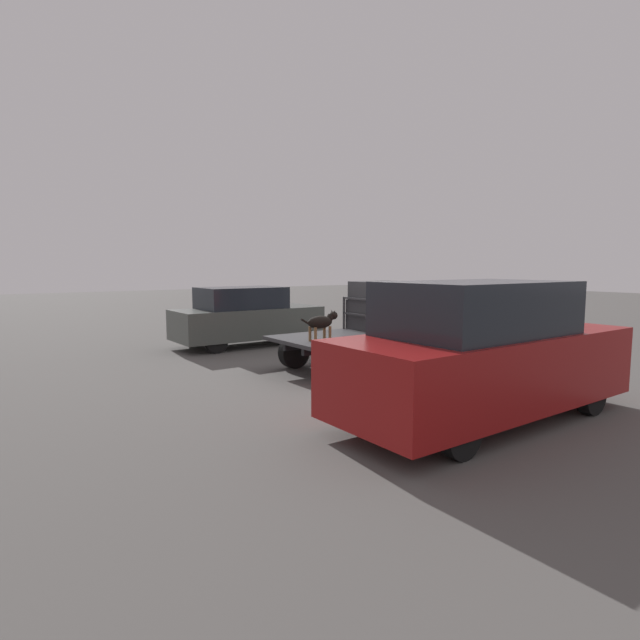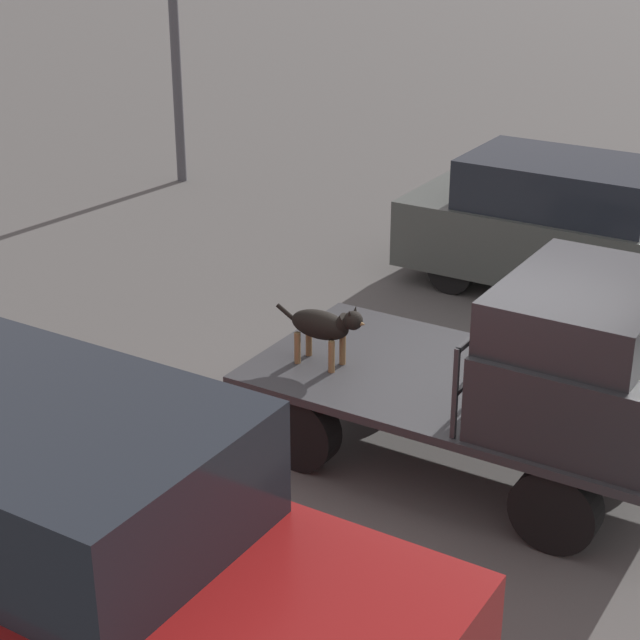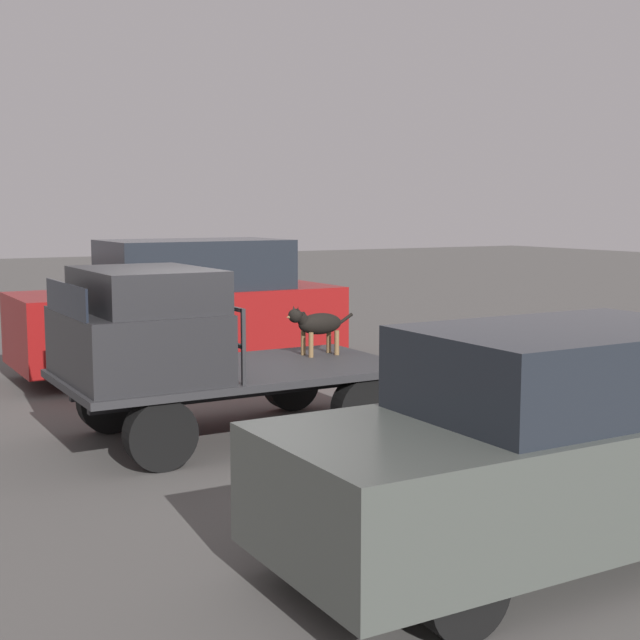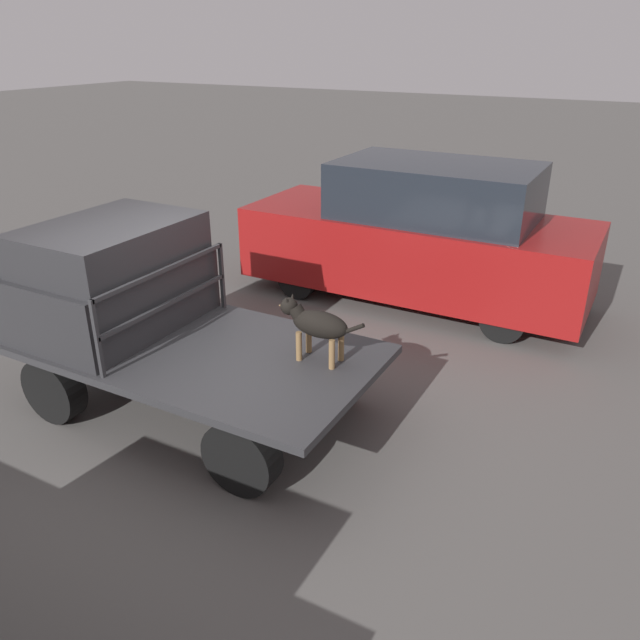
# 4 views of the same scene
# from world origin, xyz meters

# --- Properties ---
(ground_plane) EXTENTS (80.00, 80.00, 0.00)m
(ground_plane) POSITION_xyz_m (0.00, 0.00, 0.00)
(ground_plane) COLOR #514F4C
(flatbed_truck) EXTENTS (3.84, 2.05, 0.78)m
(flatbed_truck) POSITION_xyz_m (0.00, 0.00, 0.58)
(flatbed_truck) COLOR black
(flatbed_truck) RESTS_ON ground
(truck_cab) EXTENTS (1.49, 1.93, 1.17)m
(truck_cab) POSITION_xyz_m (1.09, 0.00, 1.33)
(truck_cab) COLOR #28282B
(truck_cab) RESTS_ON flatbed_truck
(truck_headboard) EXTENTS (0.04, 1.93, 0.79)m
(truck_headboard) POSITION_xyz_m (0.31, 0.00, 1.31)
(truck_headboard) COLOR #2D2D30
(truck_headboard) RESTS_ON flatbed_truck
(dog) EXTENTS (0.94, 0.26, 0.64)m
(dog) POSITION_xyz_m (-1.26, -0.33, 1.17)
(dog) COLOR brown
(dog) RESTS_ON flatbed_truck
(parked_pickup_far) EXTENTS (5.07, 1.91, 2.10)m
(parked_pickup_far) POSITION_xyz_m (-0.97, -4.06, 1.02)
(parked_pickup_far) COLOR black
(parked_pickup_far) RESTS_ON ground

